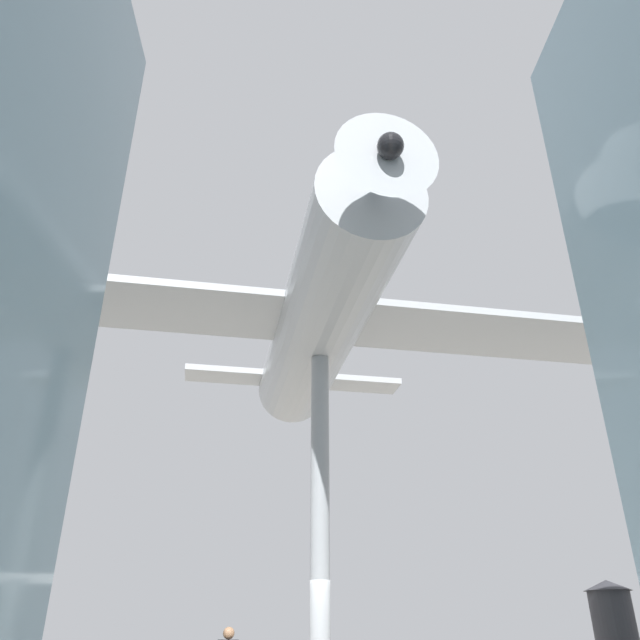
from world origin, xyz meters
name	(u,v)px	position (x,y,z in m)	size (l,w,h in m)	color
support_pylon_central	(320,519)	(0.00, 0.00, 3.71)	(0.42, 0.42, 7.43)	#999EA3
suspended_airplane	(321,316)	(-0.02, 0.17, 8.48)	(20.99, 11.79, 3.34)	#B2B7BC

